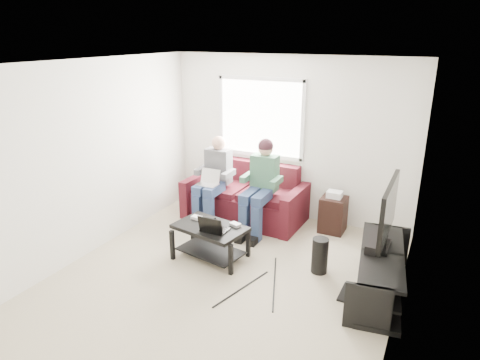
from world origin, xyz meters
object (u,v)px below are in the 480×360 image
at_px(sofa, 246,199).
at_px(coffee_table, 210,234).
at_px(tv_stand, 380,274).
at_px(tv, 388,212).
at_px(end_table, 333,213).
at_px(subwoofer, 320,256).

height_order(sofa, coffee_table, sofa).
relative_size(tv_stand, tv, 1.49).
height_order(tv, end_table, tv).
height_order(tv, subwoofer, tv).
height_order(tv_stand, end_table, end_table).
bearing_deg(end_table, coffee_table, -129.26).
bearing_deg(end_table, tv_stand, -56.66).
height_order(tv_stand, subwoofer, tv_stand).
distance_m(coffee_table, subwoofer, 1.46).
bearing_deg(sofa, subwoofer, -35.75).
distance_m(tv_stand, subwoofer, 0.76).
height_order(sofa, end_table, sofa).
height_order(subwoofer, end_table, end_table).
bearing_deg(tv_stand, end_table, 123.34).
relative_size(coffee_table, end_table, 1.58).
bearing_deg(subwoofer, tv, -2.12).
xyz_separation_m(sofa, tv, (2.33, -1.16, 0.66)).
bearing_deg(tv, end_table, 125.27).
distance_m(sofa, end_table, 1.42).
bearing_deg(end_table, subwoofer, -82.84).
xyz_separation_m(sofa, subwoofer, (1.57, -1.13, -0.09)).
distance_m(tv_stand, tv, 0.76).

